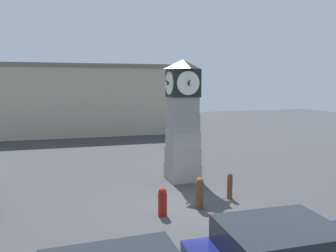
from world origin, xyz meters
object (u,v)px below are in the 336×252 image
(bollard_mid_row, at_px, (200,193))
(bollard_near_tower, at_px, (163,201))
(clock_tower, at_px, (183,122))
(bollard_far_row, at_px, (230,186))

(bollard_mid_row, bearing_deg, bollard_near_tower, -172.04)
(clock_tower, height_order, bollard_near_tower, clock_tower)
(clock_tower, distance_m, bollard_far_row, 3.70)
(bollard_far_row, bearing_deg, clock_tower, 105.56)
(bollard_near_tower, height_order, bollard_far_row, bollard_far_row)
(bollard_mid_row, bearing_deg, clock_tower, 78.94)
(bollard_mid_row, bearing_deg, bollard_far_row, 20.46)
(bollard_mid_row, distance_m, bollard_far_row, 1.59)
(clock_tower, distance_m, bollard_near_tower, 4.74)
(bollard_near_tower, bearing_deg, clock_tower, 60.35)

